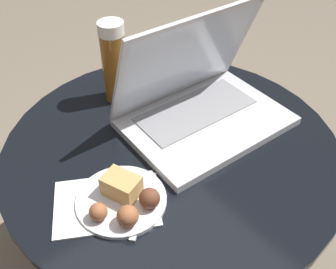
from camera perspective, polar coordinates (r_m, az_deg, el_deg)
The scene contains 7 objects.
ground_plane at distance 1.28m, azimuth 0.37°, elevation -18.61°, with size 6.00×6.00×0.00m, color #726656.
table at distance 0.97m, azimuth 0.47°, elevation -7.11°, with size 0.75×0.75×0.51m.
napkin at distance 0.76m, azimuth -8.92°, elevation -9.82°, with size 0.24×0.22×0.00m.
laptop at distance 0.91m, azimuth 4.52°, elevation 4.91°, with size 0.38×0.28×0.26m.
beer_glass at distance 0.96m, azimuth -7.82°, elevation 10.37°, with size 0.06×0.06×0.20m.
snack_plate at distance 0.75m, azimuth -6.47°, elevation -9.25°, with size 0.17×0.17×0.05m.
fork at distance 0.76m, azimuth -3.53°, elevation -9.28°, with size 0.14×0.12×0.00m.
Camera 1 is at (-0.41, -0.49, 1.10)m, focal length 42.00 mm.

